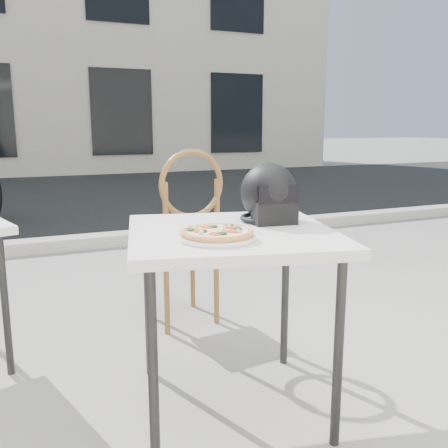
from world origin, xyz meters
name	(u,v)px	position (x,y,z in m)	size (l,w,h in m)	color
ground	(243,361)	(0.00, 0.00, 0.00)	(80.00, 80.00, 0.00)	gray
street_asphalt	(78,196)	(0.00, 7.00, 0.00)	(30.00, 8.00, 0.00)	black
curb	(125,238)	(0.00, 3.00, 0.06)	(30.00, 0.25, 0.12)	#A6A39B
building_across	(40,48)	(0.00, 13.99, 3.50)	(16.00, 6.06, 7.00)	beige
cafe_table_main	(231,246)	(-0.24, -0.37, 0.75)	(1.04, 1.04, 0.82)	silver
plate	(217,237)	(-0.37, -0.52, 0.83)	(0.38, 0.38, 0.02)	white
pizza	(217,232)	(-0.36, -0.52, 0.85)	(0.35, 0.35, 0.04)	#D78F4E
helmet	(269,196)	(0.00, -0.26, 0.94)	(0.30, 0.31, 0.27)	black
cafe_chair_main	(185,229)	(-0.11, 0.62, 0.63)	(0.48, 0.48, 1.13)	brown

